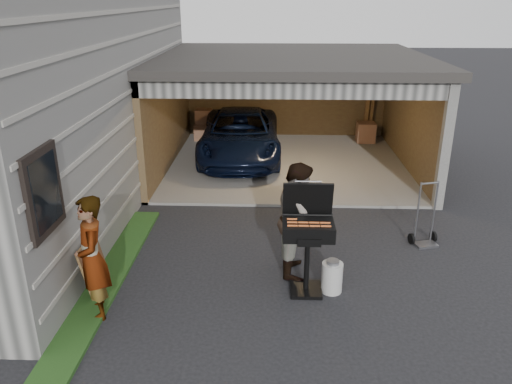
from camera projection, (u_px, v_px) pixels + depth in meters
ground at (247, 297)px, 7.56m from camera, size 80.00×80.00×0.00m
groundcover_strip at (76, 334)px, 6.70m from camera, size 0.50×8.00×0.06m
garage at (289, 93)px, 13.17m from camera, size 6.80×6.30×2.90m
minivan at (240, 137)px, 13.77m from camera, size 2.28×4.67×1.28m
woman at (92, 258)px, 6.84m from camera, size 0.66×0.78×1.81m
man at (299, 219)px, 7.97m from camera, size 0.74×0.94×1.87m
bbq_grill at (308, 232)px, 7.39m from camera, size 0.75×0.66×1.68m
propane_tank at (332, 277)px, 7.64m from camera, size 0.33×0.33×0.48m
plywood_panel at (94, 267)px, 7.60m from camera, size 0.21×0.75×0.83m
hand_truck at (425, 232)px, 9.12m from camera, size 0.53×0.46×1.20m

